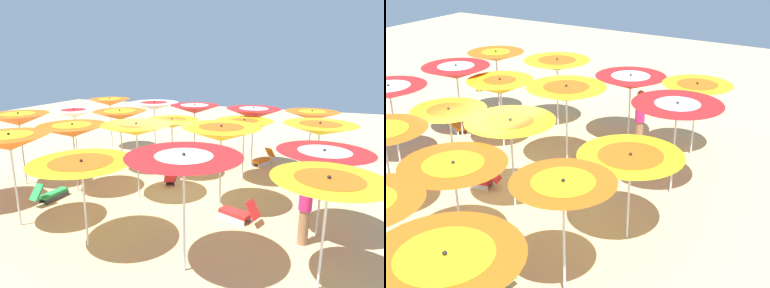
# 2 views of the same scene
# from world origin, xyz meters

# --- Properties ---
(ground) EXTENTS (40.85, 40.85, 0.04)m
(ground) POSITION_xyz_m (0.00, 0.00, -0.02)
(ground) COLOR #D1B57F
(beach_umbrella_0) EXTENTS (1.96, 1.96, 2.45)m
(beach_umbrella_0) POSITION_xyz_m (4.51, 3.51, 2.23)
(beach_umbrella_0) COLOR silver
(beach_umbrella_0) RESTS_ON ground
(beach_umbrella_1) EXTENTS (2.13, 2.13, 2.47)m
(beach_umbrella_1) POSITION_xyz_m (2.36, 3.32, 2.21)
(beach_umbrella_1) COLOR silver
(beach_umbrella_1) RESTS_ON ground
(beach_umbrella_2) EXTENTS (2.08, 2.08, 2.47)m
(beach_umbrella_2) POSITION_xyz_m (-0.15, 3.43, 2.24)
(beach_umbrella_2) COLOR silver
(beach_umbrella_2) RESTS_ON ground
(beach_umbrella_5) EXTENTS (2.21, 2.21, 2.42)m
(beach_umbrella_5) POSITION_xyz_m (4.81, 1.16, 2.18)
(beach_umbrella_5) COLOR silver
(beach_umbrella_5) RESTS_ON ground
(beach_umbrella_6) EXTENTS (2.00, 2.00, 2.29)m
(beach_umbrella_6) POSITION_xyz_m (2.37, 1.59, 2.01)
(beach_umbrella_6) COLOR silver
(beach_umbrella_6) RESTS_ON ground
(beach_umbrella_7) EXTENTS (1.94, 1.94, 2.23)m
(beach_umbrella_7) POSITION_xyz_m (-0.18, 1.18, 2.02)
(beach_umbrella_7) COLOR silver
(beach_umbrella_7) RESTS_ON ground
(beach_umbrella_10) EXTENTS (2.21, 2.21, 2.24)m
(beach_umbrella_10) POSITION_xyz_m (4.94, -1.48, 1.98)
(beach_umbrella_10) COLOR silver
(beach_umbrella_10) RESTS_ON ground
(beach_umbrella_11) EXTENTS (2.21, 2.21, 2.51)m
(beach_umbrella_11) POSITION_xyz_m (2.25, -0.84, 2.25)
(beach_umbrella_11) COLOR silver
(beach_umbrella_11) RESTS_ON ground
(beach_umbrella_12) EXTENTS (2.12, 2.12, 2.43)m
(beach_umbrella_12) POSITION_xyz_m (-0.37, -0.98, 2.20)
(beach_umbrella_12) COLOR silver
(beach_umbrella_12) RESTS_ON ground
(beach_umbrella_13) EXTENTS (2.15, 2.15, 2.31)m
(beach_umbrella_13) POSITION_xyz_m (-2.54, -1.27, 2.06)
(beach_umbrella_13) COLOR silver
(beach_umbrella_13) RESTS_ON ground
(beach_umbrella_15) EXTENTS (2.04, 2.04, 2.30)m
(beach_umbrella_15) POSITION_xyz_m (5.00, -3.59, 2.08)
(beach_umbrella_15) COLOR silver
(beach_umbrella_15) RESTS_ON ground
(beach_umbrella_16) EXTENTS (2.27, 2.27, 2.54)m
(beach_umbrella_16) POSITION_xyz_m (2.42, -3.96, 2.30)
(beach_umbrella_16) COLOR silver
(beach_umbrella_16) RESTS_ON ground
(beach_umbrella_17) EXTENTS (2.29, 2.29, 2.13)m
(beach_umbrella_17) POSITION_xyz_m (-0.05, -3.91, 1.91)
(beach_umbrella_17) COLOR silver
(beach_umbrella_17) RESTS_ON ground
(beach_umbrella_18) EXTENTS (1.92, 1.92, 2.51)m
(beach_umbrella_18) POSITION_xyz_m (-2.37, -3.72, 2.26)
(beach_umbrella_18) COLOR silver
(beach_umbrella_18) RESTS_ON ground
(beach_umbrella_19) EXTENTS (2.25, 2.25, 2.53)m
(beach_umbrella_19) POSITION_xyz_m (-4.99, -3.51, 2.30)
(beach_umbrella_19) COLOR silver
(beach_umbrella_19) RESTS_ON ground
(lounger_0) EXTENTS (0.84, 1.19, 0.65)m
(lounger_0) POSITION_xyz_m (2.74, 3.90, 0.21)
(lounger_0) COLOR silver
(lounger_0) RESTS_ON ground
(lounger_1) EXTENTS (1.21, 0.74, 0.68)m
(lounger_1) POSITION_xyz_m (2.93, -1.39, 0.22)
(lounger_1) COLOR silver
(lounger_1) RESTS_ON ground
(lounger_2) EXTENTS (0.39, 1.27, 0.67)m
(lounger_2) POSITION_xyz_m (-2.80, -2.17, 0.21)
(lounger_2) COLOR #333338
(lounger_2) RESTS_ON ground
(lounger_3) EXTENTS (0.69, 1.31, 0.57)m
(lounger_3) POSITION_xyz_m (0.03, 0.64, 0.20)
(lounger_3) COLOR silver
(lounger_3) RESTS_ON ground
(beachgoer_0) EXTENTS (0.30, 0.30, 1.87)m
(beachgoer_0) POSITION_xyz_m (4.63, -2.00, 0.99)
(beachgoer_0) COLOR #A3704C
(beachgoer_0) RESTS_ON ground
(beach_ball) EXTENTS (0.31, 0.31, 0.31)m
(beach_ball) POSITION_xyz_m (6.38, 6.15, 0.16)
(beach_ball) COLOR yellow
(beach_ball) RESTS_ON ground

